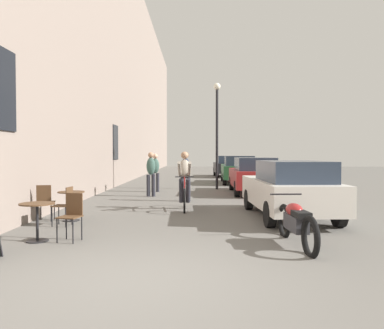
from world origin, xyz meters
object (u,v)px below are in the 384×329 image
object	(u,v)px
cyclist_on_bicycle	(185,182)
parked_car_fourth	(227,166)
pedestrian_mid	(151,171)
street_lamp	(217,122)
cafe_table_near	(37,214)
cafe_chair_mid_toward_street	(45,200)
pedestrian_near	(186,173)
cafe_chair_near_toward_street	(72,213)
cafe_chair_mid_toward_wall	(65,203)
cafe_table_mid	(71,200)
parked_car_nearest	(289,188)
parked_car_third	(238,169)
parked_car_second	(253,175)
pedestrian_far	(155,170)
parked_motorcycle	(296,223)

from	to	relation	value
cyclist_on_bicycle	parked_car_fourth	size ratio (longest dim) A/B	0.41
pedestrian_mid	street_lamp	distance (m)	4.55
cafe_table_near	cafe_chair_mid_toward_street	size ratio (longest dim) A/B	0.81
cyclist_on_bicycle	pedestrian_near	size ratio (longest dim) A/B	1.03
cafe_chair_mid_toward_street	cafe_chair_near_toward_street	bearing A→B (deg)	-57.20
pedestrian_near	cafe_chair_mid_toward_wall	bearing A→B (deg)	-120.04
cafe_table_mid	parked_car_nearest	xyz separation A→B (m)	(5.43, 0.45, 0.24)
cafe_table_mid	pedestrian_mid	distance (m)	5.54
cafe_chair_near_toward_street	street_lamp	xyz separation A→B (m)	(3.34, 10.43, 2.59)
parked_car_third	parked_car_fourth	world-z (taller)	parked_car_third
cafe_chair_mid_toward_wall	cyclist_on_bicycle	xyz separation A→B (m)	(2.65, 2.57, 0.29)
cafe_table_mid	parked_car_second	distance (m)	8.47
pedestrian_far	pedestrian_near	bearing A→B (deg)	-66.87
parked_car_second	parked_car_third	bearing A→B (deg)	90.13
pedestrian_near	parked_car_fourth	xyz separation A→B (m)	(2.63, 14.12, -0.18)
cafe_table_near	parked_motorcycle	distance (m)	4.78
cafe_chair_mid_toward_street	pedestrian_far	distance (m)	7.49
cafe_table_near	cafe_chair_mid_toward_street	bearing A→B (deg)	108.14
cafe_chair_near_toward_street	street_lamp	size ratio (longest dim) A/B	0.18
pedestrian_mid	cafe_chair_mid_toward_street	bearing A→B (deg)	-109.66
parked_car_second	cafe_chair_near_toward_street	bearing A→B (deg)	-118.88
cafe_chair_mid_toward_wall	cyclist_on_bicycle	size ratio (longest dim) A/B	0.51
cafe_chair_mid_toward_wall	parked_motorcycle	xyz separation A→B (m)	(4.78, -1.80, -0.11)
cyclist_on_bicycle	parked_motorcycle	xyz separation A→B (m)	(2.13, -4.37, -0.41)
cafe_chair_mid_toward_street	parked_car_nearest	bearing A→B (deg)	5.00
parked_motorcycle	cyclist_on_bicycle	bearing A→B (deg)	115.95
cafe_chair_near_toward_street	parked_car_nearest	bearing A→B (deg)	28.48
cafe_table_mid	parked_motorcycle	distance (m)	5.44
pedestrian_far	parked_car_second	world-z (taller)	pedestrian_far
cafe_chair_mid_toward_wall	pedestrian_far	distance (m)	7.91
cafe_table_near	cafe_chair_mid_toward_wall	size ratio (longest dim) A/B	0.81
parked_car_second	parked_motorcycle	size ratio (longest dim) A/B	1.97
cafe_chair_near_toward_street	pedestrian_mid	xyz separation A→B (m)	(0.63, 7.47, 0.45)
street_lamp	parked_car_fourth	world-z (taller)	street_lamp
pedestrian_mid	pedestrian_near	bearing A→B (deg)	-46.91
cafe_chair_mid_toward_wall	parked_car_nearest	world-z (taller)	parked_car_nearest
pedestrian_mid	parked_car_second	world-z (taller)	pedestrian_mid
cafe_chair_mid_toward_street	cyclist_on_bicycle	size ratio (longest dim) A/B	0.51
cafe_table_near	pedestrian_mid	distance (m)	7.66
cafe_chair_near_toward_street	pedestrian_far	xyz separation A→B (m)	(0.61, 9.26, 0.41)
cafe_chair_mid_toward_street	parked_motorcycle	xyz separation A→B (m)	(5.47, -2.38, -0.11)
parked_motorcycle	street_lamp	bearing A→B (deg)	94.32
parked_car_fourth	pedestrian_far	bearing A→B (deg)	-110.30
cafe_table_near	pedestrian_near	size ratio (longest dim) A/B	0.42
cyclist_on_bicycle	parked_car_nearest	distance (m)	3.08
cafe_table_near	street_lamp	distance (m)	11.52
cafe_chair_mid_toward_street	street_lamp	bearing A→B (deg)	61.01
cyclist_on_bicycle	parked_car_fourth	world-z (taller)	cyclist_on_bicycle
parked_car_second	cafe_chair_mid_toward_wall	bearing A→B (deg)	-126.95
cafe_table_mid	street_lamp	xyz separation A→B (m)	(4.04, 8.32, 2.59)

